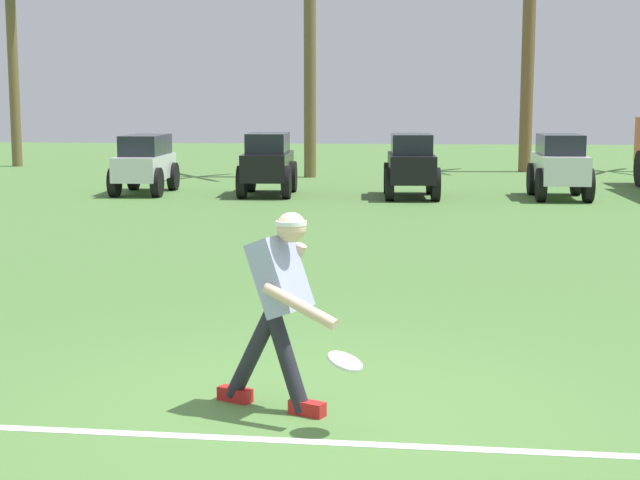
{
  "coord_description": "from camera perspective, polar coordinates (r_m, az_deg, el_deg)",
  "views": [
    {
      "loc": [
        0.7,
        -6.59,
        2.21
      ],
      "look_at": [
        -0.08,
        2.31,
        0.9
      ],
      "focal_mm": 55.0,
      "sensor_mm": 36.0,
      "label": 1
    }
  ],
  "objects": [
    {
      "name": "parked_car_slot_b",
      "position": [
        22.22,
        -3.05,
        4.54
      ],
      "size": [
        1.23,
        2.38,
        1.4
      ],
      "color": "black",
      "rests_on": "ground_plane"
    },
    {
      "name": "palm_tree_left_of_centre",
      "position": [
        27.21,
        -0.58,
        12.49
      ],
      "size": [
        2.96,
        3.28,
        7.13
      ],
      "color": "brown",
      "rests_on": "ground_plane"
    },
    {
      "name": "field_line_paint",
      "position": [
        6.46,
        -1.56,
        -11.6
      ],
      "size": [
        24.25,
        1.15,
        0.01
      ],
      "primitive_type": "cube",
      "rotation": [
        0.0,
        0.0,
        -0.04
      ],
      "color": "white",
      "rests_on": "ground_plane"
    },
    {
      "name": "ground_plane",
      "position": [
        6.98,
        -1.04,
        -10.1
      ],
      "size": [
        80.0,
        80.0,
        0.0
      ],
      "primitive_type": "plane",
      "color": "#4E7A3A"
    },
    {
      "name": "frisbee_thrower",
      "position": [
        6.87,
        -2.38,
        -3.49
      ],
      "size": [
        0.94,
        0.74,
        1.42
      ],
      "color": "#23232D",
      "rests_on": "ground_plane"
    },
    {
      "name": "frisbee_in_flight",
      "position": [
        6.46,
        1.46,
        -7.09
      ],
      "size": [
        0.31,
        0.31,
        0.11
      ],
      "color": "white"
    },
    {
      "name": "parked_car_slot_d",
      "position": [
        22.09,
        13.77,
        4.29
      ],
      "size": [
        1.17,
        2.36,
        1.4
      ],
      "color": "silver",
      "rests_on": "ground_plane"
    },
    {
      "name": "parked_car_slot_c",
      "position": [
        21.77,
        5.32,
        4.44
      ],
      "size": [
        1.26,
        2.39,
        1.4
      ],
      "color": "black",
      "rests_on": "ground_plane"
    },
    {
      "name": "palm_tree_far_left",
      "position": [
        32.95,
        -17.5,
        10.49
      ],
      "size": [
        3.13,
        3.44,
        5.93
      ],
      "color": "brown",
      "rests_on": "ground_plane"
    },
    {
      "name": "palm_tree_right_of_centre",
      "position": [
        29.77,
        12.03,
        10.69
      ],
      "size": [
        3.27,
        2.95,
        6.12
      ],
      "color": "brown",
      "rests_on": "ground_plane"
    },
    {
      "name": "parked_car_slot_a",
      "position": [
        22.95,
        -10.15,
        4.49
      ],
      "size": [
        1.19,
        2.42,
        1.34
      ],
      "color": "silver",
      "rests_on": "ground_plane"
    }
  ]
}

